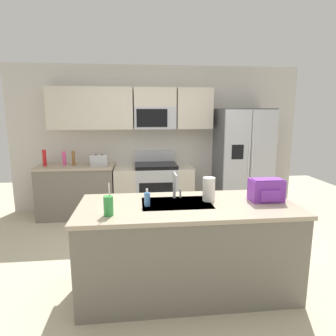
{
  "coord_description": "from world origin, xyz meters",
  "views": [
    {
      "loc": [
        -0.38,
        -3.18,
        1.78
      ],
      "look_at": [
        0.03,
        0.6,
        1.05
      ],
      "focal_mm": 30.96,
      "sensor_mm": 36.0,
      "label": 1
    }
  ],
  "objects_px": {
    "paper_towel_roll": "(209,189)",
    "drink_cup_green": "(108,206)",
    "toaster": "(99,160)",
    "bottle_red": "(44,158)",
    "range_oven": "(154,189)",
    "soap_dispenser": "(147,199)",
    "refrigerator": "(242,161)",
    "backpack": "(266,190)",
    "sink_faucet": "(176,183)",
    "bottle_pink": "(64,158)",
    "pepper_mill": "(73,158)"
  },
  "relations": [
    {
      "from": "toaster",
      "to": "pepper_mill",
      "type": "relative_size",
      "value": 1.15
    },
    {
      "from": "bottle_red",
      "to": "drink_cup_green",
      "type": "xyz_separation_m",
      "value": [
        1.29,
        -2.54,
        -0.05
      ]
    },
    {
      "from": "bottle_pink",
      "to": "backpack",
      "type": "xyz_separation_m",
      "value": [
        2.52,
        -2.33,
        0.0
      ]
    },
    {
      "from": "bottle_pink",
      "to": "range_oven",
      "type": "bearing_deg",
      "value": -1.48
    },
    {
      "from": "backpack",
      "to": "refrigerator",
      "type": "bearing_deg",
      "value": 75.5
    },
    {
      "from": "bottle_red",
      "to": "sink_faucet",
      "type": "bearing_deg",
      "value": -47.62
    },
    {
      "from": "range_oven",
      "to": "bottle_red",
      "type": "xyz_separation_m",
      "value": [
        -1.83,
        -0.01,
        0.59
      ]
    },
    {
      "from": "bottle_red",
      "to": "bottle_pink",
      "type": "height_order",
      "value": "bottle_red"
    },
    {
      "from": "range_oven",
      "to": "sink_faucet",
      "type": "relative_size",
      "value": 4.82
    },
    {
      "from": "bottle_red",
      "to": "toaster",
      "type": "bearing_deg",
      "value": -2.78
    },
    {
      "from": "range_oven",
      "to": "bottle_pink",
      "type": "xyz_separation_m",
      "value": [
        -1.52,
        0.04,
        0.57
      ]
    },
    {
      "from": "bottle_red",
      "to": "backpack",
      "type": "relative_size",
      "value": 0.85
    },
    {
      "from": "refrigerator",
      "to": "bottle_pink",
      "type": "distance_m",
      "value": 3.1
    },
    {
      "from": "range_oven",
      "to": "toaster",
      "type": "xyz_separation_m",
      "value": [
        -0.93,
        -0.05,
        0.55
      ]
    },
    {
      "from": "toaster",
      "to": "bottle_red",
      "type": "relative_size",
      "value": 1.03
    },
    {
      "from": "range_oven",
      "to": "soap_dispenser",
      "type": "height_order",
      "value": "range_oven"
    },
    {
      "from": "bottle_red",
      "to": "drink_cup_green",
      "type": "distance_m",
      "value": 2.85
    },
    {
      "from": "toaster",
      "to": "bottle_pink",
      "type": "bearing_deg",
      "value": 171.22
    },
    {
      "from": "toaster",
      "to": "soap_dispenser",
      "type": "height_order",
      "value": "toaster"
    },
    {
      "from": "bottle_pink",
      "to": "soap_dispenser",
      "type": "bearing_deg",
      "value": -60.86
    },
    {
      "from": "refrigerator",
      "to": "paper_towel_roll",
      "type": "xyz_separation_m",
      "value": [
        -1.15,
        -2.15,
        0.09
      ]
    },
    {
      "from": "range_oven",
      "to": "bottle_red",
      "type": "bearing_deg",
      "value": -179.73
    },
    {
      "from": "range_oven",
      "to": "paper_towel_roll",
      "type": "bearing_deg",
      "value": -79.2
    },
    {
      "from": "paper_towel_roll",
      "to": "bottle_pink",
      "type": "bearing_deg",
      "value": 130.67
    },
    {
      "from": "refrigerator",
      "to": "sink_faucet",
      "type": "xyz_separation_m",
      "value": [
        -1.47,
        -2.05,
        0.14
      ]
    },
    {
      "from": "range_oven",
      "to": "pepper_mill",
      "type": "height_order",
      "value": "pepper_mill"
    },
    {
      "from": "bottle_pink",
      "to": "soap_dispenser",
      "type": "relative_size",
      "value": 1.37
    },
    {
      "from": "soap_dispenser",
      "to": "toaster",
      "type": "bearing_deg",
      "value": 107.69
    },
    {
      "from": "bottle_pink",
      "to": "backpack",
      "type": "height_order",
      "value": "bottle_pink"
    },
    {
      "from": "toaster",
      "to": "backpack",
      "type": "relative_size",
      "value": 0.88
    },
    {
      "from": "bottle_pink",
      "to": "drink_cup_green",
      "type": "xyz_separation_m",
      "value": [
        0.98,
        -2.59,
        -0.03
      ]
    },
    {
      "from": "paper_towel_roll",
      "to": "drink_cup_green",
      "type": "bearing_deg",
      "value": -161.43
    },
    {
      "from": "sink_faucet",
      "to": "drink_cup_green",
      "type": "relative_size",
      "value": 0.97
    },
    {
      "from": "pepper_mill",
      "to": "drink_cup_green",
      "type": "height_order",
      "value": "drink_cup_green"
    },
    {
      "from": "pepper_mill",
      "to": "backpack",
      "type": "height_order",
      "value": "pepper_mill"
    },
    {
      "from": "refrigerator",
      "to": "soap_dispenser",
      "type": "height_order",
      "value": "refrigerator"
    },
    {
      "from": "bottle_red",
      "to": "bottle_pink",
      "type": "xyz_separation_m",
      "value": [
        0.31,
        0.05,
        -0.02
      ]
    },
    {
      "from": "drink_cup_green",
      "to": "soap_dispenser",
      "type": "distance_m",
      "value": 0.41
    },
    {
      "from": "drink_cup_green",
      "to": "backpack",
      "type": "height_order",
      "value": "drink_cup_green"
    },
    {
      "from": "toaster",
      "to": "paper_towel_roll",
      "type": "bearing_deg",
      "value": -58.12
    },
    {
      "from": "pepper_mill",
      "to": "backpack",
      "type": "bearing_deg",
      "value": -44.1
    },
    {
      "from": "toaster",
      "to": "sink_faucet",
      "type": "relative_size",
      "value": 0.99
    },
    {
      "from": "toaster",
      "to": "bottle_red",
      "type": "distance_m",
      "value": 0.9
    },
    {
      "from": "refrigerator",
      "to": "paper_towel_roll",
      "type": "relative_size",
      "value": 7.71
    },
    {
      "from": "toaster",
      "to": "backpack",
      "type": "height_order",
      "value": "backpack"
    },
    {
      "from": "soap_dispenser",
      "to": "refrigerator",
      "type": "bearing_deg",
      "value": 51.79
    },
    {
      "from": "refrigerator",
      "to": "paper_towel_roll",
      "type": "height_order",
      "value": "refrigerator"
    },
    {
      "from": "sink_faucet",
      "to": "backpack",
      "type": "distance_m",
      "value": 0.92
    },
    {
      "from": "bottle_red",
      "to": "paper_towel_roll",
      "type": "xyz_separation_m",
      "value": [
        2.25,
        -2.22,
        -0.02
      ]
    },
    {
      "from": "drink_cup_green",
      "to": "soap_dispenser",
      "type": "bearing_deg",
      "value": 32.98
    }
  ]
}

